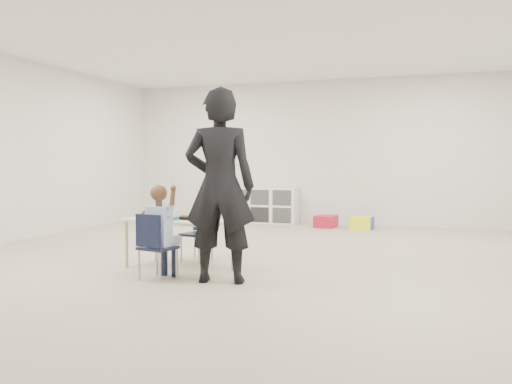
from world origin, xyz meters
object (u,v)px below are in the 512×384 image
(chair_near, at_px, (158,246))
(adult, at_px, (220,186))
(child, at_px, (158,227))
(cubby_shelf, at_px, (263,205))
(table, at_px, (179,244))

(chair_near, xyz_separation_m, adult, (0.65, 0.07, 0.62))
(child, bearing_deg, chair_near, 0.00)
(cubby_shelf, bearing_deg, child, -83.48)
(table, bearing_deg, adult, -22.45)
(chair_near, distance_m, child, 0.19)
(chair_near, height_order, adult, adult)
(chair_near, distance_m, adult, 0.90)
(cubby_shelf, bearing_deg, table, -83.18)
(chair_near, distance_m, cubby_shelf, 5.39)
(table, bearing_deg, child, -74.12)
(table, xyz_separation_m, cubby_shelf, (-0.58, 4.81, 0.06))
(child, bearing_deg, adult, 18.52)
(table, height_order, child, child)
(table, relative_size, chair_near, 1.97)
(table, distance_m, child, 0.60)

